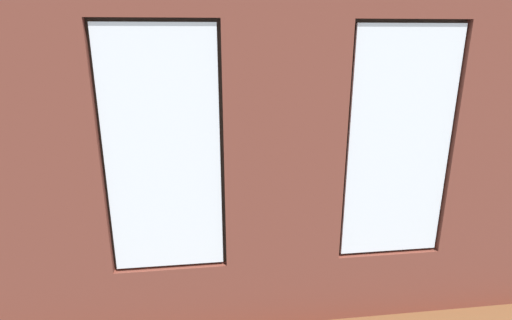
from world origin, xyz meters
TOP-DOWN VIEW (x-y plane):
  - ground_plane at (0.00, 0.00)m, footprint 6.28×5.65m
  - brick_wall_with_windows at (-0.00, 2.44)m, footprint 5.68×0.30m
  - white_wall_right at (2.79, 0.20)m, footprint 0.10×4.65m
  - couch_by_window at (0.70, 1.80)m, footprint 2.03×0.87m
  - couch_left at (-2.14, 0.58)m, footprint 0.90×1.95m
  - coffee_table at (-0.04, 0.29)m, footprint 1.44×0.72m
  - cup_ceramic at (-0.43, 0.17)m, footprint 0.08×0.08m
  - candle_jar at (0.14, 0.20)m, footprint 0.08×0.08m
  - table_plant_small at (-0.04, 0.29)m, footprint 0.14×0.14m
  - remote_black at (-0.15, 0.40)m, footprint 0.06×0.17m
  - remote_silver at (0.40, 0.40)m, footprint 0.18×0.10m
  - media_console at (2.49, 0.17)m, footprint 1.27×0.42m
  - tv_flatscreen at (2.49, 0.17)m, footprint 0.95×0.20m
  - potted_plant_corner_far_left at (-2.29, 1.90)m, footprint 0.61×0.61m
  - potted_plant_corner_near_left at (-2.29, -1.83)m, footprint 0.58×0.58m
  - potted_plant_between_couches at (-0.76, 1.75)m, footprint 0.90×0.89m
  - potted_plant_mid_room_small at (-1.17, -0.95)m, footprint 0.22×0.22m

SIDE VIEW (x-z plane):
  - ground_plane at x=0.00m, z-range -0.10..0.00m
  - media_console at x=2.49m, z-range 0.00..0.50m
  - potted_plant_mid_room_small at x=-1.17m, z-range 0.06..0.51m
  - couch_by_window at x=0.70m, z-range -0.07..0.73m
  - couch_left at x=-2.14m, z-range -0.07..0.73m
  - coffee_table at x=-0.04m, z-range 0.16..0.57m
  - remote_black at x=-0.15m, z-range 0.41..0.43m
  - remote_silver at x=0.40m, z-range 0.41..0.43m
  - cup_ceramic at x=-0.43m, z-range 0.41..0.51m
  - candle_jar at x=0.14m, z-range 0.41..0.52m
  - table_plant_small at x=-0.04m, z-range 0.42..0.66m
  - potted_plant_corner_near_left at x=-2.29m, z-range 0.15..0.99m
  - potted_plant_corner_far_left at x=-2.29m, z-range 0.14..1.19m
  - potted_plant_between_couches at x=-0.76m, z-range 0.14..1.40m
  - tv_flatscreen at x=2.49m, z-range 0.51..1.18m
  - brick_wall_with_windows at x=0.00m, z-range -0.04..3.07m
  - white_wall_right at x=2.79m, z-range 0.00..3.12m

